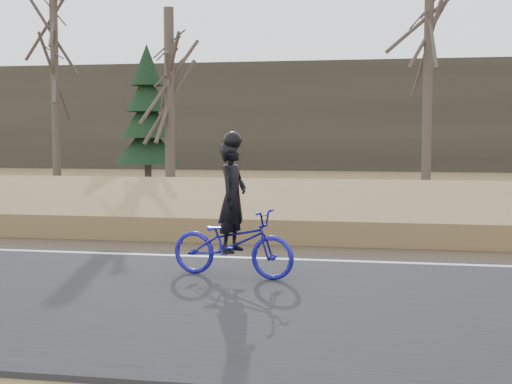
# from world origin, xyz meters

# --- Properties ---
(ground) EXTENTS (120.00, 120.00, 0.00)m
(ground) POSITION_xyz_m (0.00, 0.00, 0.00)
(ground) COLOR brown
(ground) RESTS_ON ground
(road) EXTENTS (120.00, 6.00, 0.06)m
(road) POSITION_xyz_m (0.00, -2.50, 0.03)
(road) COLOR black
(road) RESTS_ON ground
(edge_line) EXTENTS (120.00, 0.12, 0.01)m
(edge_line) POSITION_xyz_m (0.00, 0.20, 0.07)
(edge_line) COLOR silver
(edge_line) RESTS_ON road
(shoulder) EXTENTS (120.00, 1.60, 0.04)m
(shoulder) POSITION_xyz_m (0.00, 1.20, 0.02)
(shoulder) COLOR #473A2B
(shoulder) RESTS_ON ground
(embankment) EXTENTS (120.00, 5.00, 0.44)m
(embankment) POSITION_xyz_m (0.00, 4.20, 0.22)
(embankment) COLOR brown
(embankment) RESTS_ON ground
(ballast) EXTENTS (120.00, 3.00, 0.45)m
(ballast) POSITION_xyz_m (0.00, 8.00, 0.23)
(ballast) COLOR slate
(ballast) RESTS_ON ground
(railroad) EXTENTS (120.00, 2.40, 0.29)m
(railroad) POSITION_xyz_m (0.00, 8.00, 0.53)
(railroad) COLOR black
(railroad) RESTS_ON ballast
(treeline_backdrop) EXTENTS (120.00, 4.00, 6.00)m
(treeline_backdrop) POSITION_xyz_m (0.00, 30.00, 3.00)
(treeline_backdrop) COLOR #383328
(treeline_backdrop) RESTS_ON ground
(cyclist) EXTENTS (1.89, 0.97, 2.02)m
(cyclist) POSITION_xyz_m (2.17, -1.27, 0.69)
(cyclist) COLOR #18148F
(cyclist) RESTS_ON road
(bare_tree_left) EXTENTS (0.36, 0.36, 8.60)m
(bare_tree_left) POSITION_xyz_m (-10.18, 18.59, 4.30)
(bare_tree_left) COLOR brown
(bare_tree_left) RESTS_ON ground
(bare_tree_near_left) EXTENTS (0.36, 0.36, 6.52)m
(bare_tree_near_left) POSITION_xyz_m (-3.47, 13.90, 3.26)
(bare_tree_near_left) COLOR brown
(bare_tree_near_left) RESTS_ON ground
(bare_tree_center) EXTENTS (0.36, 0.36, 8.53)m
(bare_tree_center) POSITION_xyz_m (5.68, 16.31, 4.27)
(bare_tree_center) COLOR brown
(bare_tree_center) RESTS_ON ground
(conifer) EXTENTS (2.60, 2.60, 5.59)m
(conifer) POSITION_xyz_m (-5.19, 16.42, 2.65)
(conifer) COLOR brown
(conifer) RESTS_ON ground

